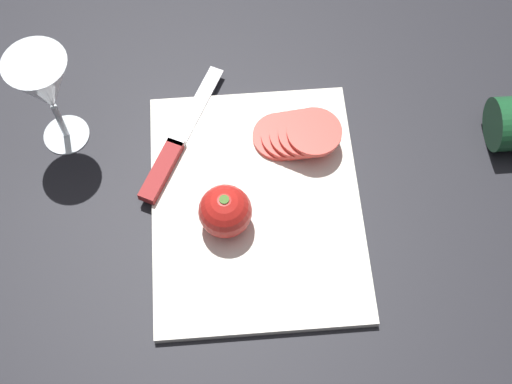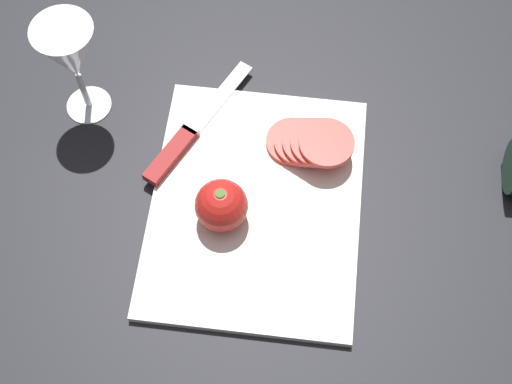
{
  "view_description": "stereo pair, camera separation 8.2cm",
  "coord_description": "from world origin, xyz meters",
  "px_view_note": "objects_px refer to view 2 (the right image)",
  "views": [
    {
      "loc": [
        -0.42,
        0.06,
        0.89
      ],
      "look_at": [
        0.0,
        0.03,
        0.04
      ],
      "focal_mm": 50.0,
      "sensor_mm": 36.0,
      "label": 1
    },
    {
      "loc": [
        -0.42,
        -0.02,
        0.89
      ],
      "look_at": [
        0.0,
        0.03,
        0.04
      ],
      "focal_mm": 50.0,
      "sensor_mm": 36.0,
      "label": 2
    }
  ],
  "objects_px": {
    "whole_tomato": "(221,206)",
    "knife": "(180,144)",
    "wine_glass": "(71,56)",
    "tomato_slice_stack_near": "(309,142)"
  },
  "relations": [
    {
      "from": "whole_tomato",
      "to": "knife",
      "type": "height_order",
      "value": "whole_tomato"
    },
    {
      "from": "whole_tomato",
      "to": "knife",
      "type": "distance_m",
      "value": 0.13
    },
    {
      "from": "whole_tomato",
      "to": "tomato_slice_stack_near",
      "type": "relative_size",
      "value": 0.58
    },
    {
      "from": "wine_glass",
      "to": "whole_tomato",
      "type": "distance_m",
      "value": 0.28
    },
    {
      "from": "knife",
      "to": "tomato_slice_stack_near",
      "type": "relative_size",
      "value": 1.84
    },
    {
      "from": "knife",
      "to": "tomato_slice_stack_near",
      "type": "xyz_separation_m",
      "value": [
        0.02,
        -0.18,
        0.01
      ]
    },
    {
      "from": "knife",
      "to": "tomato_slice_stack_near",
      "type": "distance_m",
      "value": 0.18
    },
    {
      "from": "whole_tomato",
      "to": "tomato_slice_stack_near",
      "type": "height_order",
      "value": "whole_tomato"
    },
    {
      "from": "wine_glass",
      "to": "tomato_slice_stack_near",
      "type": "bearing_deg",
      "value": -97.53
    },
    {
      "from": "tomato_slice_stack_near",
      "to": "wine_glass",
      "type": "bearing_deg",
      "value": 82.47
    }
  ]
}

